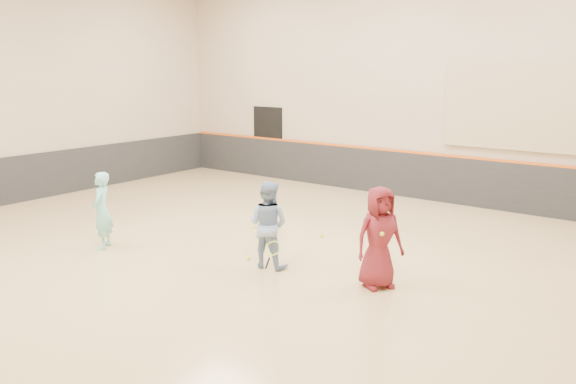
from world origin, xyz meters
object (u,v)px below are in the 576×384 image
Objects in this scene: girl at (102,211)px; spare_racket at (257,227)px; instructor at (268,224)px; young_man at (379,237)px.

girl reaches higher than spare_racket.
young_man is (1.96, 0.31, 0.05)m from instructor.
instructor is (3.17, 1.08, 0.02)m from girl.
instructor reaches higher than girl.
girl is 2.18× the size of spare_racket.
instructor is at bearing 132.77° from young_man.
spare_racket is (-3.56, 1.31, -0.74)m from young_man.
spare_racket is at bearing 103.48° from young_man.
spare_racket is (-1.60, 1.62, -0.69)m from instructor.
girl is 3.35m from instructor.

